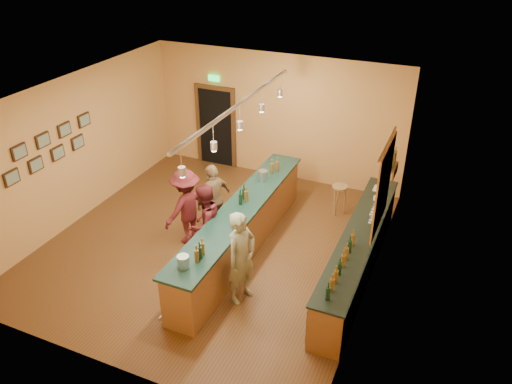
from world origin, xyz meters
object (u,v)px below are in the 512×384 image
at_px(tasting_bar, 241,226).
at_px(bar_stool, 340,192).
at_px(customer_c, 186,207).
at_px(customer_b, 214,199).
at_px(bartender, 241,258).
at_px(back_counter, 358,253).
at_px(customer_a, 204,224).

height_order(tasting_bar, bar_stool, tasting_bar).
bearing_deg(customer_c, customer_b, 165.83).
bearing_deg(bar_stool, bartender, -103.22).
bearing_deg(back_counter, bartender, -139.60).
xyz_separation_m(customer_a, customer_c, (-0.64, 0.41, 0.00)).
relative_size(tasting_bar, customer_b, 3.19).
xyz_separation_m(bartender, customer_b, (-1.44, 1.72, -0.08)).
xyz_separation_m(customer_c, bar_stool, (2.60, 2.31, -0.25)).
bearing_deg(bartender, customer_b, 56.62).
bearing_deg(bar_stool, tasting_bar, -122.76).
bearing_deg(customer_a, customer_b, -150.02).
bearing_deg(customer_b, bar_stool, 142.50).
relative_size(back_counter, bartender, 2.60).
bearing_deg(back_counter, customer_a, -166.47).
bearing_deg(customer_c, customer_a, 76.43).
distance_m(back_counter, customer_c, 3.53).
height_order(bartender, customer_a, bartender).
bearing_deg(back_counter, customer_b, 175.43).
relative_size(customer_a, customer_b, 1.02).
bearing_deg(bartender, tasting_bar, 41.71).
height_order(back_counter, tasting_bar, tasting_bar).
bearing_deg(tasting_bar, customer_c, -175.04).
relative_size(back_counter, bar_stool, 6.30).
distance_m(tasting_bar, customer_b, 0.96).
bearing_deg(customer_a, bartender, 68.85).
bearing_deg(tasting_bar, bar_stool, 57.24).
xyz_separation_m(bartender, bar_stool, (0.82, 3.49, -0.30)).
bearing_deg(tasting_bar, back_counter, 4.46).
xyz_separation_m(back_counter, bartender, (-1.72, -1.47, 0.39)).
distance_m(customer_c, bar_stool, 3.49).
relative_size(tasting_bar, bar_stool, 7.06).
bearing_deg(customer_b, back_counter, 99.82).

